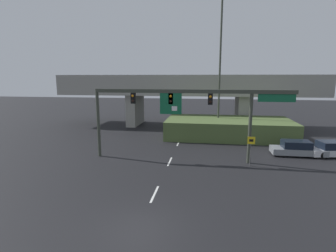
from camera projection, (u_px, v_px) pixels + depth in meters
ground_plane at (139, 227)px, 12.73m from camera, size 160.00×160.00×0.00m
lane_markings at (175, 151)px, 25.91m from camera, size 0.14×21.98×0.01m
signal_gantry at (185, 103)px, 22.25m from camera, size 16.99×0.44×6.21m
speed_limit_sign at (251, 147)px, 21.24m from camera, size 0.60×0.11×2.54m
highway_light_pole_near at (220, 60)px, 31.91m from camera, size 0.70×0.36×17.84m
overpass_bridge at (187, 91)px, 38.73m from camera, size 37.46×7.06×7.56m
grass_embankment at (228, 128)px, 32.11m from camera, size 14.89×7.57×2.19m
parked_sedan_near_right at (297, 149)px, 24.43m from camera, size 4.77×1.82×1.40m
parked_sedan_mid_right at (334, 149)px, 24.19m from camera, size 4.97×2.61×1.41m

